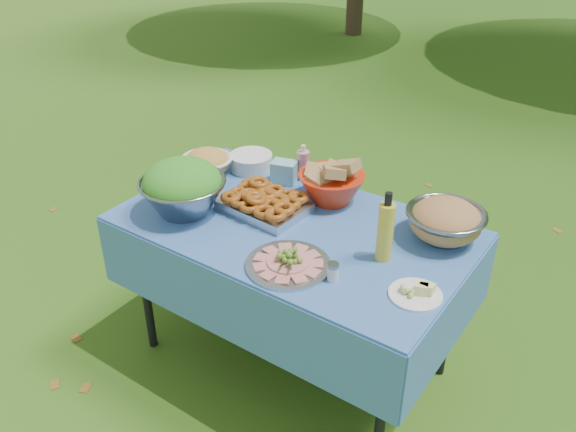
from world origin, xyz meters
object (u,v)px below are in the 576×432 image
(picnic_table, at_px, (293,296))
(plate_stack, at_px, (251,161))
(oil_bottle, at_px, (386,227))
(bread_bowl, at_px, (332,180))
(charcuterie_platter, at_px, (288,258))
(pasta_bowl_steel, at_px, (446,220))
(salad_bowl, at_px, (183,187))

(picnic_table, relative_size, plate_stack, 6.97)
(plate_stack, xyz_separation_m, oil_bottle, (0.89, -0.32, 0.10))
(picnic_table, xyz_separation_m, bread_bowl, (0.02, 0.27, 0.48))
(picnic_table, relative_size, charcuterie_platter, 4.48)
(charcuterie_platter, bearing_deg, bread_bowl, 104.24)
(bread_bowl, bearing_deg, charcuterie_platter, -75.76)
(plate_stack, relative_size, pasta_bowl_steel, 0.66)
(salad_bowl, bearing_deg, bread_bowl, 44.39)
(salad_bowl, relative_size, bread_bowl, 1.24)
(charcuterie_platter, bearing_deg, picnic_table, 120.83)
(plate_stack, relative_size, charcuterie_platter, 0.64)
(pasta_bowl_steel, xyz_separation_m, charcuterie_platter, (-0.40, -0.52, -0.05))
(pasta_bowl_steel, distance_m, charcuterie_platter, 0.66)
(pasta_bowl_steel, height_order, oil_bottle, oil_bottle)
(bread_bowl, xyz_separation_m, pasta_bowl_steel, (0.54, -0.01, -0.01))
(picnic_table, height_order, plate_stack, plate_stack)
(salad_bowl, xyz_separation_m, pasta_bowl_steel, (1.00, 0.45, -0.04))
(charcuterie_platter, xyz_separation_m, oil_bottle, (0.27, 0.25, 0.11))
(plate_stack, xyz_separation_m, charcuterie_platter, (0.62, -0.57, -0.00))
(pasta_bowl_steel, bearing_deg, picnic_table, -154.86)
(picnic_table, distance_m, plate_stack, 0.70)
(pasta_bowl_steel, distance_m, oil_bottle, 0.30)
(salad_bowl, distance_m, pasta_bowl_steel, 1.10)
(bread_bowl, relative_size, oil_bottle, 1.04)
(pasta_bowl_steel, bearing_deg, bread_bowl, 178.96)
(plate_stack, bearing_deg, salad_bowl, -87.33)
(plate_stack, bearing_deg, charcuterie_platter, -42.60)
(salad_bowl, height_order, plate_stack, salad_bowl)
(plate_stack, bearing_deg, pasta_bowl_steel, -2.99)
(charcuterie_platter, bearing_deg, pasta_bowl_steel, 52.06)
(salad_bowl, bearing_deg, oil_bottle, 11.59)
(salad_bowl, height_order, pasta_bowl_steel, salad_bowl)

